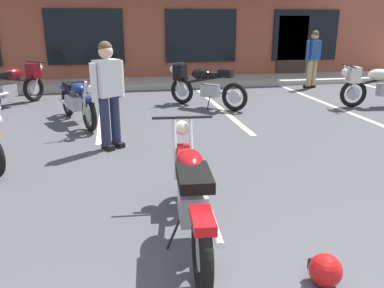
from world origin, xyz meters
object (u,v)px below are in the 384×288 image
at_px(motorcycle_red_sportbike, 203,84).
at_px(person_in_black_shirt, 313,56).
at_px(motorcycle_blue_standard, 13,84).
at_px(person_in_shorts_foreground, 108,89).
at_px(motorcycle_orange_scrambler, 77,100).
at_px(motorcycle_foreground_classic, 191,193).
at_px(motorcycle_black_cruiser, 379,84).
at_px(helmet_on_pavement, 325,270).

height_order(motorcycle_red_sportbike, person_in_black_shirt, person_in_black_shirt).
distance_m(motorcycle_blue_standard, person_in_shorts_foreground, 4.36).
height_order(motorcycle_red_sportbike, motorcycle_blue_standard, same).
relative_size(motorcycle_orange_scrambler, person_in_black_shirt, 1.20).
height_order(motorcycle_orange_scrambler, person_in_black_shirt, person_in_black_shirt).
relative_size(motorcycle_foreground_classic, motorcycle_black_cruiser, 1.00).
bearing_deg(motorcycle_foreground_classic, helmet_on_pavement, -44.76).
distance_m(motorcycle_foreground_classic, helmet_on_pavement, 1.29).
xyz_separation_m(motorcycle_red_sportbike, person_in_black_shirt, (3.78, 1.97, 0.42)).
height_order(motorcycle_red_sportbike, person_in_shorts_foreground, person_in_shorts_foreground).
bearing_deg(motorcycle_red_sportbike, helmet_on_pavement, -94.39).
bearing_deg(person_in_shorts_foreground, motorcycle_red_sportbike, 52.35).
bearing_deg(motorcycle_foreground_classic, motorcycle_orange_scrambler, 106.53).
relative_size(motorcycle_foreground_classic, motorcycle_red_sportbike, 1.27).
distance_m(motorcycle_orange_scrambler, person_in_black_shirt, 7.22).
xyz_separation_m(motorcycle_black_cruiser, helmet_on_pavement, (-4.55, -5.76, -0.40)).
distance_m(motorcycle_foreground_classic, motorcycle_red_sportbike, 5.86).
distance_m(motorcycle_blue_standard, person_in_black_shirt, 8.24).
height_order(motorcycle_black_cruiser, person_in_black_shirt, person_in_black_shirt).
bearing_deg(motorcycle_foreground_classic, motorcycle_red_sportbike, 76.26).
bearing_deg(motorcycle_red_sportbike, motorcycle_black_cruiser, -11.26).
height_order(motorcycle_blue_standard, motorcycle_orange_scrambler, same).
height_order(motorcycle_foreground_classic, person_in_shorts_foreground, person_in_shorts_foreground).
bearing_deg(motorcycle_red_sportbike, motorcycle_orange_scrambler, -159.20).
height_order(motorcycle_orange_scrambler, person_in_shorts_foreground, person_in_shorts_foreground).
height_order(motorcycle_black_cruiser, helmet_on_pavement, motorcycle_black_cruiser).
xyz_separation_m(motorcycle_orange_scrambler, person_in_black_shirt, (6.54, 3.02, 0.49)).
relative_size(motorcycle_red_sportbike, person_in_shorts_foreground, 0.99).
bearing_deg(motorcycle_foreground_classic, motorcycle_black_cruiser, 41.93).
bearing_deg(motorcycle_black_cruiser, helmet_on_pavement, -128.28).
height_order(motorcycle_foreground_classic, motorcycle_red_sportbike, same).
xyz_separation_m(motorcycle_foreground_classic, motorcycle_black_cruiser, (5.43, 4.88, 0.07)).
bearing_deg(person_in_shorts_foreground, motorcycle_black_cruiser, 17.57).
height_order(motorcycle_black_cruiser, motorcycle_blue_standard, same).
xyz_separation_m(motorcycle_black_cruiser, person_in_black_shirt, (-0.27, 2.78, 0.42)).
bearing_deg(helmet_on_pavement, motorcycle_blue_standard, 117.34).
bearing_deg(motorcycle_black_cruiser, motorcycle_orange_scrambler, -177.93).
relative_size(motorcycle_black_cruiser, helmet_on_pavement, 8.10).
distance_m(person_in_shorts_foreground, helmet_on_pavement, 4.22).
distance_m(motorcycle_red_sportbike, motorcycle_orange_scrambler, 2.96).
bearing_deg(helmet_on_pavement, person_in_shorts_foreground, 113.11).
distance_m(motorcycle_red_sportbike, person_in_black_shirt, 4.28).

